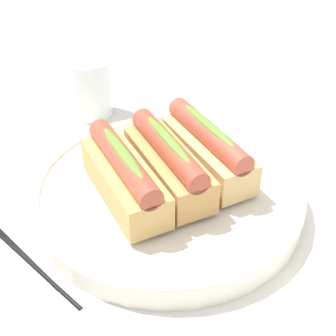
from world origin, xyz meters
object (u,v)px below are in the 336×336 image
hotdog_side (209,150)px  chopstick_far (4,235)px  hotdog_front (124,176)px  hotdog_back (168,162)px  serving_bowl (168,192)px  water_glass (90,90)px  chopstick_near (18,250)px

hotdog_side → chopstick_far: hotdog_side is taller
hotdog_front → hotdog_back: same height
hotdog_front → hotdog_side: (-0.02, 0.11, 0.00)m
hotdog_back → chopstick_far: 0.20m
serving_bowl → hotdog_side: size_ratio=2.08×
hotdog_front → hotdog_side: 0.11m
water_glass → chopstick_near: (0.27, -0.14, -0.04)m
serving_bowl → chopstick_far: (-0.01, -0.19, -0.02)m
chopstick_near → hotdog_back: bearing=70.3°
hotdog_side → water_glass: 0.26m
hotdog_front → chopstick_far: hotdog_front is taller
serving_bowl → hotdog_side: hotdog_side is taller
water_glass → chopstick_near: size_ratio=0.41×
hotdog_side → water_glass: bearing=-159.6°
hotdog_side → chopstick_far: size_ratio=0.71×
hotdog_front → water_glass: hotdog_front is taller
hotdog_front → chopstick_near: bearing=-84.5°
hotdog_back → chopstick_near: bearing=-83.7°
hotdog_back → hotdog_side: (-0.01, 0.05, 0.00)m
serving_bowl → hotdog_front: (0.01, -0.05, 0.04)m
hotdog_back → serving_bowl: bearing=99.5°
water_glass → serving_bowl: bearing=8.2°
hotdog_side → hotdog_back: bearing=-81.8°
hotdog_front → water_glass: size_ratio=1.72×
hotdog_front → chopstick_far: size_ratio=0.70×
serving_bowl → chopstick_far: size_ratio=1.47×
serving_bowl → chopstick_far: bearing=-93.0°
chopstick_near → chopstick_far: bearing=175.7°
hotdog_back → hotdog_side: same height
hotdog_front → hotdog_back: (-0.01, 0.05, 0.00)m
serving_bowl → hotdog_front: hotdog_front is taller
hotdog_front → chopstick_near: (0.01, -0.13, -0.06)m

